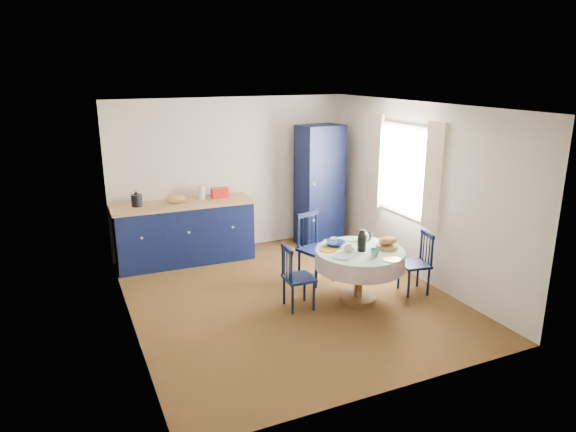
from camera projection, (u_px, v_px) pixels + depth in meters
name	position (u px, v px, depth m)	size (l,w,h in m)	color
floor	(289.00, 298.00, 6.81)	(4.50, 4.50, 0.00)	black
ceiling	(290.00, 106.00, 6.12)	(4.50, 4.50, 0.00)	white
wall_back	(233.00, 175.00, 8.43)	(4.00, 0.02, 2.50)	beige
wall_left	(125.00, 226.00, 5.67)	(0.02, 4.50, 2.50)	beige
wall_right	(418.00, 192.00, 7.26)	(0.02, 4.50, 2.50)	beige
window	(404.00, 169.00, 7.42)	(0.10, 1.74, 1.45)	white
kitchen_counter	(185.00, 232.00, 7.97)	(2.15, 0.72, 1.19)	black
pantry_cabinet	(319.00, 185.00, 8.70)	(0.76, 0.58, 2.04)	black
dining_table	(360.00, 259.00, 6.60)	(1.15, 1.15, 0.97)	#583219
chair_left	(296.00, 277.00, 6.42)	(0.38, 0.39, 0.83)	black
chair_far	(315.00, 247.00, 7.25)	(0.55, 0.53, 0.98)	black
chair_right	(417.00, 262.00, 6.88)	(0.42, 0.44, 0.84)	black
mug_a	(348.00, 249.00, 6.49)	(0.11, 0.11, 0.09)	silver
mug_b	(375.00, 253.00, 6.32)	(0.11, 0.11, 0.10)	#2F6B71
mug_c	(367.00, 237.00, 6.92)	(0.13, 0.13, 0.10)	black
mug_d	(334.00, 241.00, 6.75)	(0.11, 0.11, 0.10)	silver
cobalt_bowl	(334.00, 244.00, 6.71)	(0.26, 0.26, 0.06)	navy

